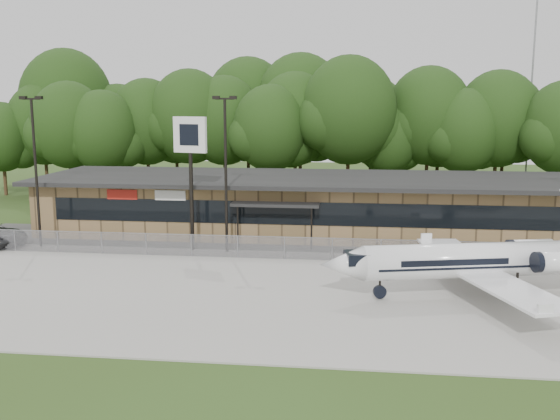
# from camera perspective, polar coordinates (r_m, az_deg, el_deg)

# --- Properties ---
(ground) EXTENTS (160.00, 160.00, 0.00)m
(ground) POSITION_cam_1_polar(r_m,az_deg,el_deg) (25.18, -1.20, -13.17)
(ground) COLOR #304217
(ground) RESTS_ON ground
(apron) EXTENTS (64.00, 18.00, 0.08)m
(apron) POSITION_cam_1_polar(r_m,az_deg,el_deg) (32.62, 0.78, -7.64)
(apron) COLOR #9E9B93
(apron) RESTS_ON ground
(parking_lot) EXTENTS (50.00, 9.00, 0.06)m
(parking_lot) POSITION_cam_1_polar(r_m,az_deg,el_deg) (43.68, 2.38, -3.14)
(parking_lot) COLOR #383835
(parking_lot) RESTS_ON ground
(terminal) EXTENTS (41.00, 11.65, 4.30)m
(terminal) POSITION_cam_1_polar(r_m,az_deg,el_deg) (47.62, 2.81, 0.57)
(terminal) COLOR olive
(terminal) RESTS_ON ground
(fence) EXTENTS (46.00, 0.04, 1.52)m
(fence) POSITION_cam_1_polar(r_m,az_deg,el_deg) (39.15, 1.87, -3.55)
(fence) COLOR gray
(fence) RESTS_ON ground
(treeline) EXTENTS (72.00, 12.00, 15.00)m
(treeline) POSITION_cam_1_polar(r_m,az_deg,el_deg) (65.07, 3.99, 7.77)
(treeline) COLOR #1A320F
(treeline) RESTS_ON ground
(radio_mast) EXTENTS (0.20, 0.20, 25.00)m
(radio_mast) POSITION_cam_1_polar(r_m,az_deg,el_deg) (73.42, 22.06, 11.22)
(radio_mast) COLOR gray
(radio_mast) RESTS_ON ground
(light_pole_left) EXTENTS (1.55, 0.30, 10.23)m
(light_pole_left) POSITION_cam_1_polar(r_m,az_deg,el_deg) (44.98, -21.48, 4.24)
(light_pole_left) COLOR black
(light_pole_left) RESTS_ON ground
(light_pole_mid) EXTENTS (1.55, 0.30, 10.23)m
(light_pole_mid) POSITION_cam_1_polar(r_m,az_deg,el_deg) (40.48, -4.99, 4.33)
(light_pole_mid) COLOR black
(light_pole_mid) RESTS_ON ground
(business_jet) EXTENTS (15.61, 14.04, 5.29)m
(business_jet) POSITION_cam_1_polar(r_m,az_deg,el_deg) (33.27, 17.82, -4.47)
(business_jet) COLOR white
(business_jet) RESTS_ON ground
(pole_sign) EXTENTS (2.33, 0.84, 8.91)m
(pole_sign) POSITION_cam_1_polar(r_m,az_deg,el_deg) (41.25, -8.20, 5.54)
(pole_sign) COLOR black
(pole_sign) RESTS_ON ground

